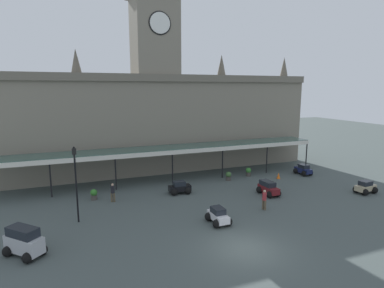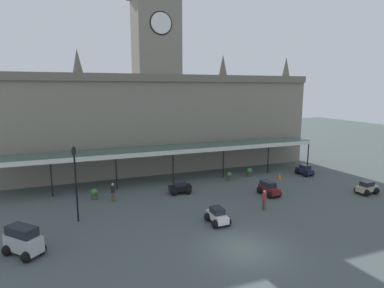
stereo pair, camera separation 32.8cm
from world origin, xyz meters
name	(u,v)px [view 1 (the left image)]	position (x,y,z in m)	size (l,w,h in m)	color
ground_plane	(245,249)	(0.00, 0.00, 0.00)	(140.00, 140.00, 0.00)	#45504E
station_building	(156,115)	(0.00, 20.81, 6.67)	(38.11, 5.64, 20.82)	gray
entrance_canopy	(169,149)	(0.00, 15.85, 3.45)	(34.69, 3.26, 3.59)	#38564C
car_silver_van	(24,243)	(-12.52, 4.06, 0.81)	(2.50, 2.53, 1.77)	#B2B5BA
car_beige_sedan	(365,188)	(16.01, 5.05, 0.50)	(2.12, 1.64, 1.19)	tan
car_black_sedan	(180,188)	(-0.36, 11.30, 0.50)	(2.08, 1.57, 1.19)	black
car_white_sedan	(218,217)	(0.09, 4.00, 0.50)	(1.54, 2.07, 1.19)	silver
car_maroon_estate	(268,189)	(7.20, 7.98, 0.56)	(1.59, 2.28, 1.27)	maroon
car_navy_sedan	(303,170)	(15.00, 12.40, 0.50)	(1.56, 2.07, 1.19)	#19214C
pedestrian_beside_cars	(113,192)	(-6.50, 11.28, 0.91)	(0.38, 0.34, 1.67)	brown
pedestrian_crossing_forecourt	(264,199)	(4.74, 5.02, 0.91)	(0.34, 0.38, 1.67)	brown
victorian_lamppost	(76,177)	(-9.43, 7.98, 3.47)	(0.30, 0.30, 5.68)	black
traffic_cone	(279,176)	(11.36, 12.05, 0.33)	(0.40, 0.40, 0.65)	orange
planter_near_kerb	(94,194)	(-7.99, 12.47, 0.49)	(0.60, 0.60, 0.96)	#47423D
planter_forecourt_centre	(228,176)	(5.91, 13.42, 0.49)	(0.60, 0.60, 0.96)	#47423D
planter_by_canopy	(248,172)	(8.82, 14.13, 0.49)	(0.60, 0.60, 0.96)	#47423D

